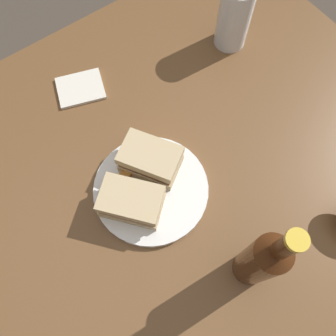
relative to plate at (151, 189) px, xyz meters
The scene contains 11 objects.
ground_plane 0.72m from the plate, 11.81° to the left, with size 6.00×6.00×0.00m, color #4C4238.
dining_table 0.38m from the plate, 11.81° to the left, with size 1.13×0.98×0.71m, color brown.
plate is the anchor object (origin of this frame).
sandwich_half_left 0.07m from the plate, 54.25° to the left, with size 0.13×0.14×0.06m.
sandwich_half_right 0.06m from the plate, behind, with size 0.14×0.14×0.06m.
potato_wedge_front 0.06m from the plate, 117.47° to the left, with size 0.05×0.02×0.02m, color #AD702D.
potato_wedge_middle 0.06m from the plate, 140.42° to the left, with size 0.05×0.02×0.02m, color #B77F33.
potato_wedge_back 0.07m from the plate, 97.74° to the left, with size 0.04×0.02×0.02m, color #B77F33.
pint_glass 0.46m from the plate, 28.52° to the left, with size 0.08×0.08×0.16m.
cider_bottle 0.27m from the plate, 75.84° to the right, with size 0.06×0.06×0.29m.
napkin 0.32m from the plate, 87.94° to the left, with size 0.11×0.09×0.01m, color silver.
Camera 1 is at (-0.22, -0.24, 1.42)m, focal length 37.45 mm.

